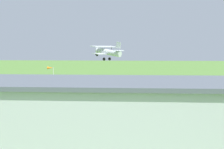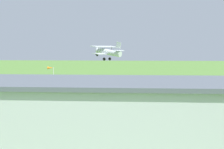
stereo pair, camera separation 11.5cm
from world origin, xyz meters
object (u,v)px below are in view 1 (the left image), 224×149
windsock (51,70)px  hangar (121,120)px  person_beside_truck (39,117)px  person_crossing_taxiway (70,113)px  biplane (107,52)px  person_watching_takeoff (23,118)px

windsock → hangar: bearing=112.1°
hangar → windsock: (18.63, -45.78, 1.49)m
person_beside_truck → person_crossing_taxiway: bearing=-145.4°
biplane → person_crossing_taxiway: size_ratio=3.99×
person_crossing_taxiway → windsock: 31.39m
person_beside_truck → windsock: (6.96, -31.75, 4.22)m
hangar → person_crossing_taxiway: (8.09, -16.50, -2.60)m
biplane → person_watching_takeoff: bearing=75.8°
hangar → person_watching_takeoff: bearing=-43.3°
person_crossing_taxiway → person_beside_truck: size_ratio=1.14×
hangar → person_crossing_taxiway: size_ratio=18.43×
person_crossing_taxiway → person_beside_truck: (3.58, 2.47, -0.12)m
hangar → person_watching_takeoff: hangar is taller
person_watching_takeoff → biplane: bearing=-104.2°
hangar → windsock: size_ratio=5.80×
hangar → person_watching_takeoff: (13.26, -12.51, -2.61)m
hangar → biplane: 43.24m
windsock → person_crossing_taxiway: bearing=109.8°
hangar → windsock: 49.45m
hangar → biplane: biplane is taller
biplane → windsock: (12.96, -3.26, -3.97)m
windsock → person_watching_takeoff: bearing=99.2°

